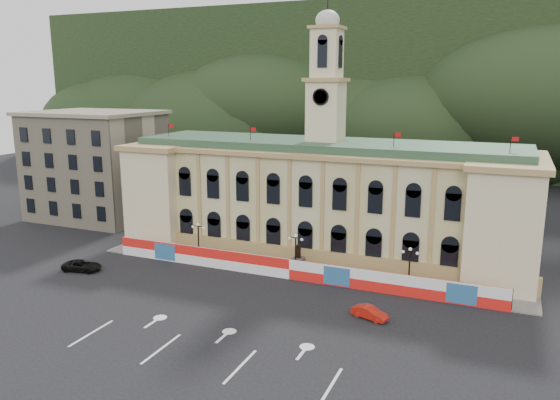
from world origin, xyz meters
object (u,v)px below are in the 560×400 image
at_px(red_sedan, 370,313).
at_px(statue, 298,262).
at_px(lamp_center, 296,250).
at_px(black_suv, 82,266).

bearing_deg(red_sedan, statue, 65.72).
bearing_deg(red_sedan, lamp_center, 68.59).
relative_size(lamp_center, black_suv, 0.98).
height_order(lamp_center, red_sedan, lamp_center).
bearing_deg(lamp_center, black_suv, -159.32).
bearing_deg(statue, lamp_center, -90.00).
bearing_deg(lamp_center, statue, 90.00).
bearing_deg(statue, black_suv, -157.37).
distance_m(lamp_center, red_sedan, 15.20).
height_order(lamp_center, black_suv, lamp_center).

